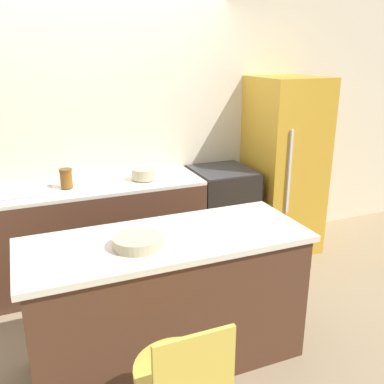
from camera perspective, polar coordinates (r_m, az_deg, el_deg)
The scene contains 9 objects.
ground_plane at distance 3.99m, azimuth -8.70°, elevation -12.91°, with size 14.00×14.00×0.00m, color #998466.
wall_back at distance 4.14m, azimuth -11.83°, elevation 7.47°, with size 8.00×0.06×2.60m.
back_counter at distance 4.01m, azimuth -14.90°, elevation -5.65°, with size 2.27×0.62×0.94m.
kitchen_island at distance 2.96m, azimuth -3.27°, elevation -14.20°, with size 1.84×0.72×0.93m.
oven_range at distance 4.39m, azimuth 3.96°, elevation -2.87°, with size 0.59×0.63×0.94m.
refrigerator at distance 4.57m, azimuth 12.13°, elevation 3.39°, with size 0.66×0.71×1.81m.
mixing_bowl at distance 3.93m, azimuth -6.47°, elevation 2.44°, with size 0.22×0.22×0.10m.
canister_jar at distance 3.80m, azimuth -16.43°, elevation 1.78°, with size 0.11×0.11×0.16m.
fruit_bowl at distance 2.62m, azimuth -7.31°, elevation -6.56°, with size 0.30×0.30×0.07m.
Camera 1 is at (-0.74, -3.33, 2.06)m, focal length 40.00 mm.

